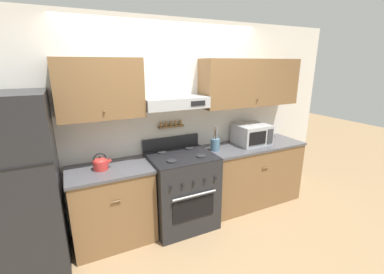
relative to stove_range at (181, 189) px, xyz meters
The scene contains 9 objects.
ground_plane 0.54m from the stove_range, 90.00° to the right, with size 16.00×16.00×0.00m, color #937551.
wall_back 1.01m from the stove_range, 69.01° to the left, with size 5.20×0.46×2.55m.
counter_left 0.85m from the stove_range, behind, with size 0.91×0.62×0.90m.
counter_right 1.14m from the stove_range, ahead, with size 1.50×0.62×0.90m.
stove_range is the anchor object (origin of this frame).
refrigerator 1.72m from the stove_range, behind, with size 0.67×0.72×1.78m.
tea_kettle 1.05m from the stove_range, behind, with size 0.20×0.16×0.19m.
microwave 1.28m from the stove_range, ahead, with size 0.46×0.40×0.28m.
utensil_crock 0.74m from the stove_range, ahead, with size 0.12×0.12×0.31m.
Camera 1 is at (-1.18, -2.44, 2.02)m, focal length 24.00 mm.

